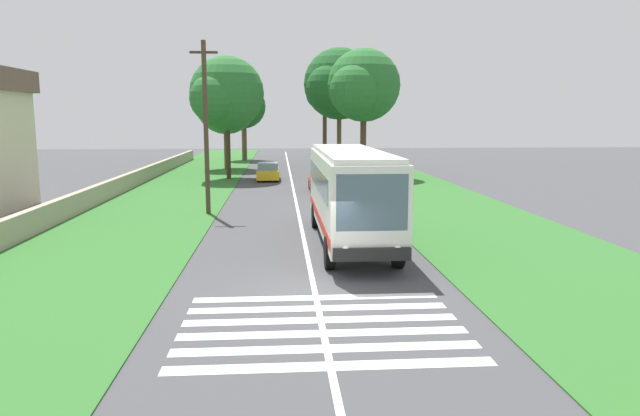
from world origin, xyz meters
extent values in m
plane|color=#424244|center=(0.00, 0.00, 0.00)|extent=(160.00, 160.00, 0.00)
cube|color=#2D6628|center=(15.00, 8.20, 0.02)|extent=(120.00, 8.00, 0.04)
cube|color=#2D6628|center=(15.00, -8.20, 0.02)|extent=(120.00, 8.00, 0.04)
cube|color=silver|center=(15.00, 0.00, 0.00)|extent=(110.00, 0.16, 0.01)
cube|color=silver|center=(6.48, -1.80, 2.10)|extent=(11.00, 2.50, 2.90)
cube|color=slate|center=(6.78, -1.80, 2.62)|extent=(9.68, 2.54, 0.85)
cube|color=slate|center=(1.02, -1.80, 2.45)|extent=(0.08, 2.20, 1.74)
cube|color=red|center=(6.48, -1.80, 1.10)|extent=(10.78, 2.53, 0.36)
cube|color=silver|center=(6.48, -1.80, 3.64)|extent=(10.56, 2.30, 0.18)
cube|color=black|center=(0.90, -1.80, 0.87)|extent=(0.16, 2.40, 0.40)
sphere|color=#F2EDCC|center=(0.96, -1.00, 1.00)|extent=(0.24, 0.24, 0.24)
sphere|color=#F2EDCC|center=(0.96, -2.60, 1.00)|extent=(0.24, 0.24, 0.24)
cylinder|color=black|center=(2.58, -0.65, 0.55)|extent=(1.10, 0.32, 1.10)
cylinder|color=black|center=(9.98, -0.65, 0.55)|extent=(1.10, 0.32, 1.10)
cylinder|color=black|center=(2.58, -2.95, 0.55)|extent=(1.10, 0.32, 1.10)
cylinder|color=black|center=(9.98, -2.95, 0.55)|extent=(1.10, 0.32, 1.10)
cube|color=silver|center=(-5.04, 0.00, 0.00)|extent=(0.45, 6.80, 0.01)
cube|color=silver|center=(-4.14, 0.00, 0.00)|extent=(0.45, 6.80, 0.01)
cube|color=silver|center=(-3.24, 0.00, 0.00)|extent=(0.45, 6.80, 0.01)
cube|color=silver|center=(-2.34, 0.00, 0.00)|extent=(0.45, 6.80, 0.01)
cube|color=silver|center=(-1.44, 0.00, 0.00)|extent=(0.45, 6.80, 0.01)
cube|color=silver|center=(-0.54, 0.00, 0.00)|extent=(0.45, 6.80, 0.01)
cube|color=#B21E1E|center=(23.19, -1.98, 0.53)|extent=(4.30, 1.75, 0.70)
cube|color=slate|center=(23.09, -1.98, 1.15)|extent=(2.00, 1.61, 0.55)
cylinder|color=black|center=(21.84, -1.20, 0.32)|extent=(0.64, 0.22, 0.64)
cylinder|color=black|center=(24.54, -1.20, 0.32)|extent=(0.64, 0.22, 0.64)
cylinder|color=black|center=(21.84, -2.76, 0.32)|extent=(0.64, 0.22, 0.64)
cylinder|color=black|center=(24.54, -2.76, 0.32)|extent=(0.64, 0.22, 0.64)
cube|color=gold|center=(30.64, 1.87, 0.53)|extent=(4.30, 1.75, 0.70)
cube|color=slate|center=(30.54, 1.87, 1.15)|extent=(2.00, 1.61, 0.55)
cylinder|color=black|center=(29.29, 2.65, 0.32)|extent=(0.64, 0.22, 0.64)
cylinder|color=black|center=(31.99, 2.65, 0.32)|extent=(0.64, 0.22, 0.64)
cylinder|color=black|center=(29.29, 1.09, 0.32)|extent=(0.64, 0.22, 0.64)
cylinder|color=black|center=(31.99, 1.09, 0.32)|extent=(0.64, 0.22, 0.64)
cylinder|color=#3D2D1E|center=(31.47, 5.12, 2.67)|extent=(0.36, 0.36, 5.26)
sphere|color=#286B2D|center=(31.47, 5.12, 6.94)|extent=(5.95, 5.95, 5.95)
sphere|color=#286B2D|center=(33.25, 5.12, 6.49)|extent=(3.99, 3.99, 3.99)
sphere|color=#286B2D|center=(29.98, 6.01, 6.49)|extent=(3.79, 3.79, 3.79)
cylinder|color=brown|center=(53.17, 5.08, 2.49)|extent=(0.59, 0.59, 4.89)
sphere|color=#1E5623|center=(53.17, 5.08, 6.35)|extent=(5.16, 5.16, 5.16)
sphere|color=#1E5623|center=(54.72, 5.08, 5.96)|extent=(3.06, 3.06, 3.06)
sphere|color=#1E5623|center=(51.88, 5.86, 5.96)|extent=(3.34, 3.34, 3.34)
cylinder|color=brown|center=(40.84, 6.06, 2.40)|extent=(0.55, 0.55, 4.73)
sphere|color=#337A38|center=(40.84, 6.06, 6.41)|extent=(5.97, 5.97, 5.97)
sphere|color=#337A38|center=(42.63, 6.06, 5.96)|extent=(3.55, 3.55, 3.55)
sphere|color=#337A38|center=(39.35, 6.95, 5.96)|extent=(3.64, 3.64, 3.64)
cylinder|color=#4C3826|center=(32.27, -6.10, 3.03)|extent=(0.51, 0.51, 5.98)
sphere|color=#286B2D|center=(32.27, -6.10, 7.68)|extent=(6.04, 6.04, 6.04)
sphere|color=#286B2D|center=(34.09, -6.10, 7.23)|extent=(3.36, 3.36, 3.36)
sphere|color=#286B2D|center=(30.76, -5.20, 7.23)|extent=(4.14, 4.14, 4.14)
cylinder|color=#3D2D1E|center=(61.11, -5.15, 3.52)|extent=(0.55, 0.55, 6.96)
sphere|color=#1E5623|center=(61.11, -5.15, 8.35)|extent=(4.90, 4.90, 4.90)
sphere|color=#1E5623|center=(62.59, -5.15, 7.98)|extent=(2.79, 2.79, 2.79)
sphere|color=#1E5623|center=(59.89, -4.42, 7.98)|extent=(3.59, 3.59, 3.59)
cylinder|color=brown|center=(43.82, -5.27, 3.24)|extent=(0.47, 0.47, 6.41)
sphere|color=#1E5623|center=(43.82, -5.27, 8.45)|extent=(7.30, 7.30, 7.30)
sphere|color=#1E5623|center=(46.01, -5.27, 7.91)|extent=(5.00, 5.00, 5.00)
sphere|color=#1E5623|center=(42.00, -4.18, 7.91)|extent=(4.81, 4.81, 4.81)
cylinder|color=#473828|center=(14.06, 4.71, 4.44)|extent=(0.24, 0.24, 8.80)
cube|color=#3D3326|center=(14.06, 4.71, 8.24)|extent=(0.12, 1.40, 0.12)
cube|color=#9E937F|center=(20.00, 11.60, 0.58)|extent=(70.00, 0.40, 1.09)
camera|label=1|loc=(-15.99, 0.99, 4.97)|focal=32.26mm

